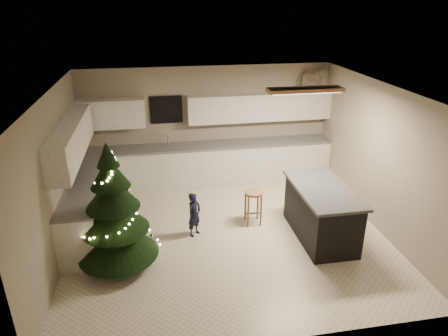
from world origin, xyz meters
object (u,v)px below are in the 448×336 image
(toddler, at_px, (194,214))
(rocking_horse, at_px, (311,79))
(bar_stool, at_px, (253,200))
(christmas_tree, at_px, (115,218))
(island, at_px, (321,212))

(toddler, distance_m, rocking_horse, 4.10)
(bar_stool, height_order, christmas_tree, christmas_tree)
(toddler, height_order, rocking_horse, rocking_horse)
(rocking_horse, bearing_deg, christmas_tree, 140.02)
(island, xyz_separation_m, christmas_tree, (-3.45, -0.22, 0.37))
(island, height_order, rocking_horse, rocking_horse)
(christmas_tree, bearing_deg, island, 3.57)
(island, xyz_separation_m, toddler, (-2.18, 0.43, -0.07))
(bar_stool, relative_size, christmas_tree, 0.32)
(christmas_tree, bearing_deg, toddler, 26.93)
(christmas_tree, bearing_deg, rocking_horse, 34.74)
(island, distance_m, bar_stool, 1.24)
(bar_stool, xyz_separation_m, christmas_tree, (-2.39, -0.86, 0.36))
(bar_stool, bearing_deg, toddler, -169.09)
(christmas_tree, relative_size, toddler, 2.52)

